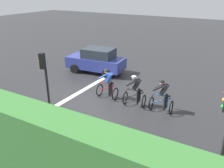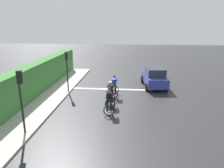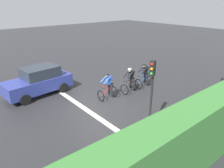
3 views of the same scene
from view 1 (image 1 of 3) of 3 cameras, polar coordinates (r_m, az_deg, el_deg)
The scene contains 10 objects.
ground_plane at distance 13.75m, azimuth -4.33°, elevation -2.85°, with size 80.00×80.00×0.00m, color #28282B.
sidewalk_kerb at distance 9.38m, azimuth -11.05°, elevation -15.96°, with size 2.80×20.83×0.12m, color #ADA89E.
stone_wall_low at distance 8.71m, azimuth -15.19°, elevation -17.40°, with size 0.44×20.83×0.70m, color gray.
hedge_wall at distance 8.03m, azimuth -17.36°, elevation -13.58°, with size 1.10×20.83×2.46m, color #387533.
road_marking_stop_line at distance 14.30m, azimuth -7.71°, elevation -1.96°, with size 7.00×0.30×0.01m, color silver.
cyclist_lead at distance 11.97m, azimuth 11.83°, elevation -3.01°, with size 0.71×1.10×1.66m.
cyclist_second at distance 12.36m, azimuth 5.54°, elevation -1.80°, with size 0.79×1.15×1.66m.
cyclist_mid at distance 13.21m, azimuth -0.99°, elevation -0.09°, with size 0.70×1.09×1.66m.
car_navy at distance 17.34m, azimuth -3.70°, elevation 5.58°, with size 2.19×4.25×1.76m.
traffic_light_near_crossing at distance 10.26m, azimuth -15.49°, elevation 0.98°, with size 0.26×0.30×3.34m.
Camera 1 is at (10.25, 7.11, 5.77)m, focal length 38.68 mm.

